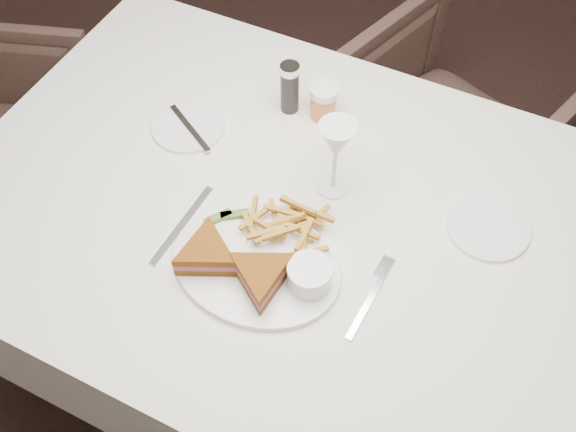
{
  "coord_description": "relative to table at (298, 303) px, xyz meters",
  "views": [
    {
      "loc": [
        0.15,
        -0.49,
        1.77
      ],
      "look_at": [
        -0.2,
        0.11,
        0.8
      ],
      "focal_mm": 40.0,
      "sensor_mm": 36.0,
      "label": 1
    }
  ],
  "objects": [
    {
      "name": "chair_far",
      "position": [
        0.09,
        0.81,
        -0.06
      ],
      "size": [
        0.74,
        0.71,
        0.64
      ],
      "primitive_type": "imported",
      "rotation": [
        0.0,
        0.0,
        2.89
      ],
      "color": "#48332C",
      "rests_on": "ground"
    },
    {
      "name": "table_setting",
      "position": [
        -0.01,
        -0.05,
        0.41
      ],
      "size": [
        0.81,
        0.58,
        0.18
      ],
      "color": "white",
      "rests_on": "table"
    },
    {
      "name": "table",
      "position": [
        0.0,
        0.0,
        0.0
      ],
      "size": [
        1.47,
        1.03,
        0.75
      ],
      "primitive_type": "cube",
      "rotation": [
        0.0,
        0.0,
        0.07
      ],
      "color": "silver",
      "rests_on": "ground"
    }
  ]
}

